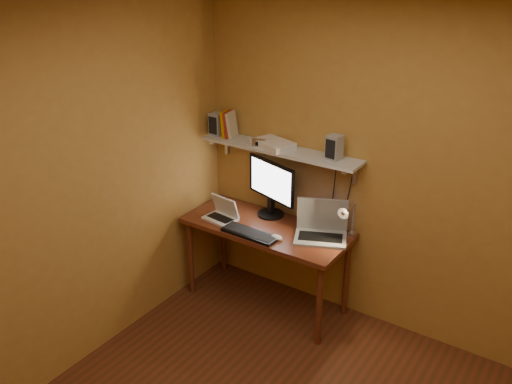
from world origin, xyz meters
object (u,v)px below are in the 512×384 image
Objects in this scene: monitor at (271,186)px; speaker_right at (334,147)px; mouse at (276,237)px; wall_shelf at (280,150)px; speaker_left at (217,124)px; desk at (266,235)px; desk_lamp at (348,218)px; router at (273,144)px; keyboard at (250,234)px; shelf_camera at (259,143)px; laptop at (321,227)px; netbook at (222,213)px.

monitor is 0.71m from speaker_right.
mouse is 0.84m from speaker_right.
speaker_left is (-0.64, -0.00, 0.11)m from wall_shelf.
mouse is 1.14m from speaker_left.
desk_lamp is (0.66, 0.13, 0.29)m from desk.
speaker_left is 0.59m from router.
keyboard is at bearing -131.99° from speaker_right.
desk is 12.02× the size of shelf_camera.
shelf_camera is 0.36× the size of router.
keyboard is (-0.48, -0.31, -0.07)m from laptop.
speaker_left reaches higher than wall_shelf.
wall_shelf is 4.81× the size of netbook.
netbook is 0.73m from router.
desk_lamp is at bearing 10.81° from desk.
speaker_left reaches higher than router.
speaker_right is (0.50, 0.41, 0.71)m from keyboard.
mouse is 0.89× the size of shelf_camera.
router is (-0.72, 0.05, 0.44)m from desk_lamp.
mouse is (0.19, -0.15, 0.10)m from desk.
keyboard is at bearing -30.64° from speaker_left.
shelf_camera is (-0.08, -0.07, 0.38)m from monitor.
shelf_camera is at bearing 113.72° from keyboard.
monitor is at bearing 99.47° from keyboard.
monitor is at bearing 2.52° from speaker_left.
desk_lamp reaches higher than keyboard.
laptop reaches higher than netbook.
netbook is at bearing 175.54° from mouse.
netbook reaches higher than mouse.
shelf_camera is (0.22, 0.22, 0.60)m from netbook.
desk_lamp is (0.68, 0.33, 0.20)m from keyboard.
mouse is 0.58m from desk_lamp.
speaker_right reaches higher than desk_lamp.
wall_shelf is 2.87× the size of laptop.
mouse reaches higher than desk.
speaker_left is (-0.62, 0.40, 0.71)m from keyboard.
desk_lamp is (1.04, 0.22, 0.15)m from netbook.
netbook is at bearing 169.18° from laptop.
speaker_left reaches higher than desk.
mouse is 0.55× the size of speaker_right.
wall_shelf reaches higher than monitor.
monitor is 4.53× the size of shelf_camera.
router is at bearing 107.92° from desk.
speaker_left reaches higher than mouse.
desk_lamp reaches higher than mouse.
laptop is at bearing -12.10° from wall_shelf.
shelf_camera is at bearing -164.16° from speaker_right.
shelf_camera reaches higher than laptop.
shelf_camera is at bearing -149.35° from router.
monitor reaches higher than desk_lamp.
keyboard is (-0.02, -0.40, -0.60)m from wall_shelf.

